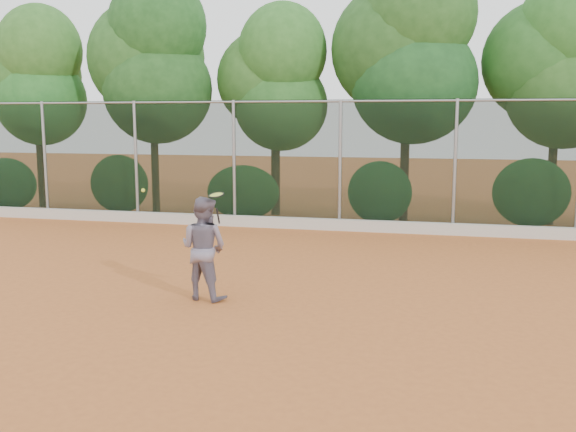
# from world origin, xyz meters

# --- Properties ---
(ground) EXTENTS (80.00, 80.00, 0.00)m
(ground) POSITION_xyz_m (0.00, 0.00, 0.00)
(ground) COLOR #B7612B
(ground) RESTS_ON ground
(concrete_curb) EXTENTS (24.00, 0.20, 0.30)m
(concrete_curb) POSITION_xyz_m (0.00, 6.82, 0.15)
(concrete_curb) COLOR beige
(concrete_curb) RESTS_ON ground
(tennis_player) EXTENTS (0.96, 0.81, 1.72)m
(tennis_player) POSITION_xyz_m (-1.13, -0.30, 0.86)
(tennis_player) COLOR slate
(tennis_player) RESTS_ON ground
(chainlink_fence) EXTENTS (24.09, 0.09, 3.50)m
(chainlink_fence) POSITION_xyz_m (-0.00, 7.00, 1.86)
(chainlink_fence) COLOR black
(chainlink_fence) RESTS_ON ground
(foliage_backdrop) EXTENTS (23.70, 3.63, 7.55)m
(foliage_backdrop) POSITION_xyz_m (-0.55, 8.98, 4.40)
(foliage_backdrop) COLOR #402C18
(foliage_backdrop) RESTS_ON ground
(tennis_racket) EXTENTS (0.33, 0.33, 0.52)m
(tennis_racket) POSITION_xyz_m (-0.84, -0.44, 1.74)
(tennis_racket) COLOR black
(tennis_racket) RESTS_ON ground
(tennis_ball_in_flight) EXTENTS (0.07, 0.07, 0.07)m
(tennis_ball_in_flight) POSITION_xyz_m (-2.38, 0.08, 1.75)
(tennis_ball_in_flight) COLOR yellow
(tennis_ball_in_flight) RESTS_ON ground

